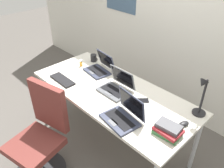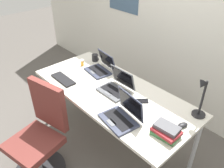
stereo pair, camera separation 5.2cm
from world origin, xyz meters
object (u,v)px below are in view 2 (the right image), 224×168
object	(u,v)px
laptop_near_mouse	(101,68)
coffee_mug	(95,58)
laptop_far_corner	(116,87)
computer_mouse	(183,125)
book_stack	(166,131)
desk_lamp	(201,99)
cell_phone	(141,101)
external_keyboard	(63,79)
laptop_back_right	(122,115)
office_chair	(41,140)
pill_bottle	(82,62)

from	to	relation	value
laptop_near_mouse	coffee_mug	bearing A→B (deg)	155.05
laptop_far_corner	coffee_mug	bearing A→B (deg)	158.64
computer_mouse	book_stack	bearing A→B (deg)	-82.21
laptop_near_mouse	laptop_far_corner	world-z (taller)	laptop_far_corner
desk_lamp	cell_phone	world-z (taller)	desk_lamp
cell_phone	computer_mouse	bearing A→B (deg)	41.80
cell_phone	laptop_near_mouse	bearing A→B (deg)	-144.67
external_keyboard	book_stack	xyz separation A→B (m)	(1.27, 0.15, 0.03)
desk_lamp	laptop_back_right	bearing A→B (deg)	-129.14
laptop_back_right	computer_mouse	bearing A→B (deg)	37.65
office_chair	pill_bottle	bearing A→B (deg)	116.92
laptop_back_right	laptop_far_corner	world-z (taller)	laptop_back_right
coffee_mug	office_chair	world-z (taller)	office_chair
desk_lamp	book_stack	size ratio (longest dim) A/B	1.78
cell_phone	office_chair	size ratio (longest dim) A/B	0.14
pill_bottle	office_chair	world-z (taller)	office_chair
computer_mouse	coffee_mug	world-z (taller)	coffee_mug
laptop_near_mouse	coffee_mug	distance (m)	0.27
laptop_back_right	office_chair	distance (m)	0.88
laptop_back_right	laptop_far_corner	size ratio (longest dim) A/B	1.15
desk_lamp	laptop_back_right	distance (m)	0.68
desk_lamp	book_stack	xyz separation A→B (m)	(-0.05, -0.38, -0.15)
cell_phone	pill_bottle	size ratio (longest dim) A/B	1.72
external_keyboard	coffee_mug	distance (m)	0.56
desk_lamp	external_keyboard	xyz separation A→B (m)	(-1.31, -0.54, -0.19)
external_keyboard	laptop_far_corner	bearing A→B (deg)	28.71
laptop_back_right	desk_lamp	bearing A→B (deg)	50.86
laptop_far_corner	external_keyboard	world-z (taller)	laptop_far_corner
pill_bottle	coffee_mug	xyz separation A→B (m)	(0.01, 0.19, 0.00)
pill_bottle	book_stack	distance (m)	1.41
laptop_back_right	book_stack	size ratio (longest dim) A/B	1.59
cell_phone	coffee_mug	bearing A→B (deg)	-149.56
book_stack	coffee_mug	size ratio (longest dim) A/B	1.99
external_keyboard	computer_mouse	bearing A→B (deg)	15.40
book_stack	office_chair	size ratio (longest dim) A/B	0.23
laptop_back_right	coffee_mug	world-z (taller)	laptop_back_right
pill_bottle	office_chair	distance (m)	1.03
external_keyboard	computer_mouse	xyz separation A→B (m)	(1.30, 0.34, 0.01)
laptop_near_mouse	laptop_back_right	bearing A→B (deg)	-27.96
laptop_far_corner	computer_mouse	bearing A→B (deg)	3.72
laptop_back_right	computer_mouse	xyz separation A→B (m)	(0.41, 0.31, -0.03)
computer_mouse	laptop_near_mouse	bearing A→B (deg)	-165.41
external_keyboard	cell_phone	size ratio (longest dim) A/B	2.43
book_stack	coffee_mug	distance (m)	1.44
laptop_back_right	coffee_mug	distance (m)	1.14
computer_mouse	laptop_back_right	bearing A→B (deg)	-123.12
cell_phone	office_chair	bearing A→B (deg)	-79.82
office_chair	coffee_mug	bearing A→B (deg)	112.03
desk_lamp	book_stack	world-z (taller)	desk_lamp
coffee_mug	book_stack	bearing A→B (deg)	-15.86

